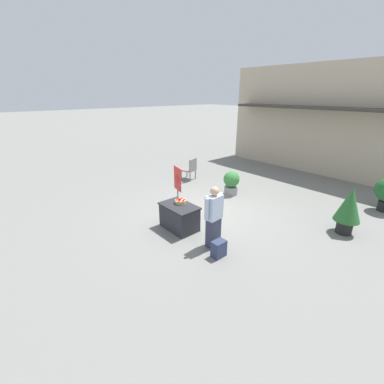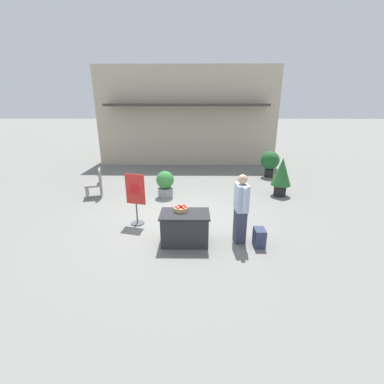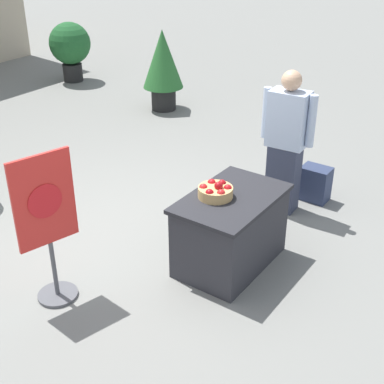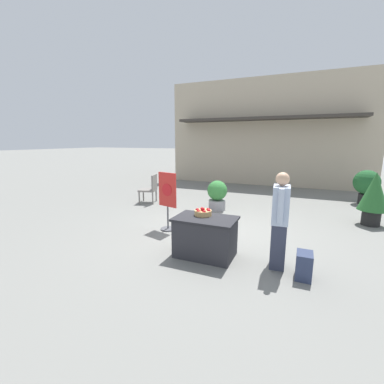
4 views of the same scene
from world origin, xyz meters
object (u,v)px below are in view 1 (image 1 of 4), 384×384
at_px(potted_plant_near_right, 231,182).
at_px(poster_board, 178,185).
at_px(display_table, 179,217).
at_px(backpack, 219,249).
at_px(patio_chair, 190,168).
at_px(apple_basket, 180,201).
at_px(potted_plant_near_left, 349,207).
at_px(person_visitor, 214,217).

bearing_deg(potted_plant_near_right, poster_board, -103.47).
xyz_separation_m(display_table, backpack, (1.70, -0.14, -0.16)).
height_order(backpack, patio_chair, patio_chair).
relative_size(apple_basket, backpack, 0.77).
relative_size(apple_basket, potted_plant_near_left, 0.24).
height_order(person_visitor, poster_board, person_visitor).
xyz_separation_m(poster_board, potted_plant_near_left, (4.61, 2.36, 0.04)).
bearing_deg(person_visitor, display_table, -0.00).
height_order(person_visitor, potted_plant_near_right, person_visitor).
height_order(backpack, potted_plant_near_right, potted_plant_near_right).
bearing_deg(apple_basket, backpack, -8.36).
height_order(apple_basket, patio_chair, patio_chair).
bearing_deg(backpack, potted_plant_near_left, 65.86).
bearing_deg(person_visitor, patio_chair, -38.44).
relative_size(display_table, poster_board, 0.81).
bearing_deg(person_visitor, potted_plant_near_left, -125.05).
relative_size(display_table, person_visitor, 0.69).
distance_m(person_visitor, poster_board, 2.77).
bearing_deg(poster_board, patio_chair, -124.78).
bearing_deg(patio_chair, potted_plant_near_right, 163.69).
xyz_separation_m(apple_basket, potted_plant_near_right, (-0.71, 3.09, -0.31)).
xyz_separation_m(person_visitor, poster_board, (-2.62, 0.91, -0.08)).
height_order(display_table, potted_plant_near_right, potted_plant_near_right).
bearing_deg(potted_plant_near_right, display_table, -75.91).
relative_size(poster_board, potted_plant_near_right, 1.51).
bearing_deg(potted_plant_near_left, patio_chair, -178.62).
height_order(potted_plant_near_left, potted_plant_near_right, potted_plant_near_left).
distance_m(person_visitor, backpack, 0.78).
xyz_separation_m(poster_board, potted_plant_near_right, (0.53, 2.22, -0.26)).
height_order(display_table, apple_basket, apple_basket).
relative_size(person_visitor, patio_chair, 1.65).
xyz_separation_m(display_table, potted_plant_near_right, (-0.81, 3.21, 0.12)).
bearing_deg(display_table, potted_plant_near_right, 104.09).
distance_m(person_visitor, patio_chair, 5.48).
distance_m(patio_chair, potted_plant_near_left, 6.49).
bearing_deg(backpack, potted_plant_near_right, 126.78).
height_order(apple_basket, person_visitor, person_visitor).
height_order(poster_board, potted_plant_near_right, poster_board).
distance_m(display_table, person_visitor, 1.36).
bearing_deg(backpack, apple_basket, 171.64).
bearing_deg(display_table, backpack, -4.84).
xyz_separation_m(backpack, potted_plant_near_left, (1.57, 3.50, 0.58)).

